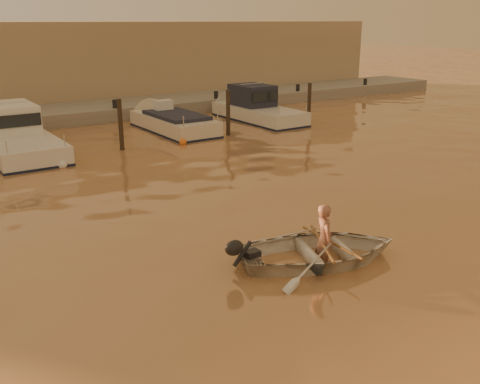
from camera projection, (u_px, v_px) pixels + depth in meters
ground_plane at (407, 285)px, 10.36m from camera, size 160.00×160.00×0.00m
dinghy at (319, 251)px, 11.32m from camera, size 4.12×3.52×0.72m
person at (324, 240)px, 11.27m from camera, size 0.55×0.67×1.57m
outboard_motor at (251, 257)px, 10.95m from camera, size 0.98×0.68×0.70m
oar_port at (331, 242)px, 11.32m from camera, size 0.34×2.09×0.13m
oar_starboard at (322, 243)px, 11.27m from camera, size 1.09×1.85×0.13m
moored_boat_2 at (15, 135)px, 20.80m from camera, size 2.37×7.90×1.75m
moored_boat_3 at (174, 126)px, 24.63m from camera, size 2.08×6.00×0.95m
moored_boat_4 at (259, 108)px, 27.08m from camera, size 2.08×6.47×1.75m
piling_2 at (121, 127)px, 20.85m from camera, size 0.18×0.18×2.20m
piling_3 at (228, 115)px, 23.52m from camera, size 0.18×0.18×2.20m
piling_4 at (309, 106)px, 26.03m from camera, size 0.18×0.18×2.20m
fender_c at (63, 165)px, 18.55m from camera, size 0.30×0.30×0.30m
fender_d at (183, 142)px, 22.02m from camera, size 0.30×0.30×0.30m
fender_e at (289, 127)px, 25.15m from camera, size 0.30×0.30×0.30m
quay at (67, 117)px, 27.25m from camera, size 52.00×4.00×1.00m
waterfront_building at (34, 65)px, 30.89m from camera, size 46.00×7.00×4.80m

